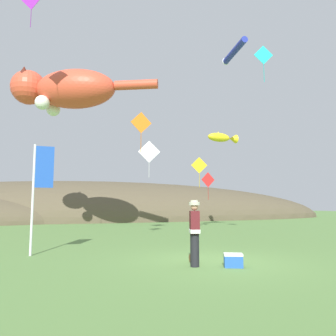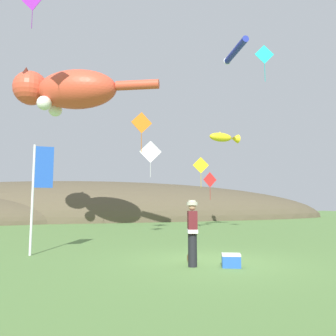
# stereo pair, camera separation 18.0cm
# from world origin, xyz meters

# --- Properties ---
(ground_plane) EXTENTS (120.00, 120.00, 0.00)m
(ground_plane) POSITION_xyz_m (0.00, 0.00, 0.00)
(ground_plane) COLOR #5B8442
(distant_hill_ridge) EXTENTS (58.21, 16.87, 8.35)m
(distant_hill_ridge) POSITION_xyz_m (-1.72, 27.64, 0.00)
(distant_hill_ridge) COLOR brown
(distant_hill_ridge) RESTS_ON ground
(festival_attendant) EXTENTS (0.36, 0.47, 1.77)m
(festival_attendant) POSITION_xyz_m (-0.75, -0.50, 0.95)
(festival_attendant) COLOR black
(festival_attendant) RESTS_ON ground
(kite_spool) EXTENTS (0.15, 0.24, 0.24)m
(kite_spool) POSITION_xyz_m (-0.55, 0.12, 0.12)
(kite_spool) COLOR olive
(kite_spool) RESTS_ON ground
(picnic_cooler) EXTENTS (0.58, 0.49, 0.36)m
(picnic_cooler) POSITION_xyz_m (0.20, -0.89, 0.18)
(picnic_cooler) COLOR blue
(picnic_cooler) RESTS_ON ground
(festival_banner_pole) EXTENTS (0.66, 0.08, 3.66)m
(festival_banner_pole) POSITION_xyz_m (-4.91, 2.90, 2.39)
(festival_banner_pole) COLOR silver
(festival_banner_pole) RESTS_ON ground
(kite_giant_cat) EXTENTS (8.59, 4.78, 2.80)m
(kite_giant_cat) POSITION_xyz_m (-4.10, 11.72, 8.68)
(kite_giant_cat) COLOR #E04C33
(kite_fish_windsock) EXTENTS (2.32, 0.88, 0.70)m
(kite_fish_windsock) POSITION_xyz_m (6.17, 10.84, 6.18)
(kite_fish_windsock) COLOR yellow
(kite_tube_streamer) EXTENTS (0.75, 2.82, 0.44)m
(kite_tube_streamer) POSITION_xyz_m (4.96, 6.90, 10.33)
(kite_tube_streamer) COLOR #2633A5
(kite_diamond_white) EXTENTS (1.33, 0.29, 2.25)m
(kite_diamond_white) POSITION_xyz_m (0.90, 10.35, 4.85)
(kite_diamond_white) COLOR white
(kite_diamond_red) EXTENTS (1.09, 0.14, 2.00)m
(kite_diamond_red) POSITION_xyz_m (5.91, 12.57, 3.40)
(kite_diamond_red) COLOR red
(kite_diamond_orange) EXTENTS (1.01, 0.06, 1.92)m
(kite_diamond_orange) POSITION_xyz_m (-0.73, 5.77, 5.43)
(kite_diamond_orange) COLOR orange
(kite_diamond_teal) EXTENTS (0.94, 0.28, 1.87)m
(kite_diamond_teal) POSITION_xyz_m (5.12, 4.40, 8.99)
(kite_diamond_teal) COLOR #19BFBF
(kite_diamond_gold) EXTENTS (1.04, 0.25, 1.96)m
(kite_diamond_gold) POSITION_xyz_m (4.28, 10.45, 4.14)
(kite_diamond_gold) COLOR yellow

